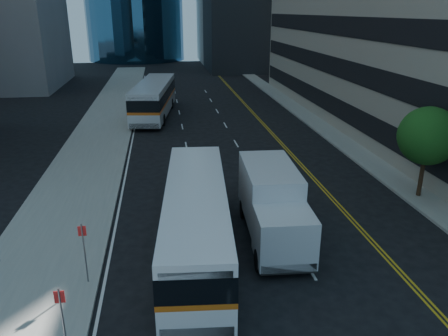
{
  "coord_description": "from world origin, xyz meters",
  "views": [
    {
      "loc": [
        -5.21,
        -13.05,
        10.1
      ],
      "look_at": [
        -2.36,
        6.83,
        2.8
      ],
      "focal_mm": 35.0,
      "sensor_mm": 36.0,
      "label": 1
    }
  ],
  "objects_px": {
    "bus_rear": "(154,98)",
    "box_truck": "(273,204)",
    "bus_front": "(196,218)",
    "street_tree": "(428,136)"
  },
  "relations": [
    {
      "from": "box_truck",
      "to": "bus_rear",
      "type": "bearing_deg",
      "value": 105.0
    },
    {
      "from": "street_tree",
      "to": "box_truck",
      "type": "xyz_separation_m",
      "value": [
        -9.42,
        -3.36,
        -1.92
      ]
    },
    {
      "from": "bus_rear",
      "to": "box_truck",
      "type": "relative_size",
      "value": 1.92
    },
    {
      "from": "bus_front",
      "to": "box_truck",
      "type": "height_order",
      "value": "box_truck"
    },
    {
      "from": "bus_rear",
      "to": "box_truck",
      "type": "xyz_separation_m",
      "value": [
        5.56,
        -26.08,
        -0.11
      ]
    },
    {
      "from": "bus_front",
      "to": "bus_rear",
      "type": "distance_m",
      "value": 26.91
    },
    {
      "from": "bus_front",
      "to": "bus_rear",
      "type": "bearing_deg",
      "value": 98.85
    },
    {
      "from": "bus_rear",
      "to": "box_truck",
      "type": "height_order",
      "value": "bus_rear"
    },
    {
      "from": "bus_rear",
      "to": "box_truck",
      "type": "bearing_deg",
      "value": -70.21
    },
    {
      "from": "bus_rear",
      "to": "bus_front",
      "type": "bearing_deg",
      "value": -78.01
    }
  ]
}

